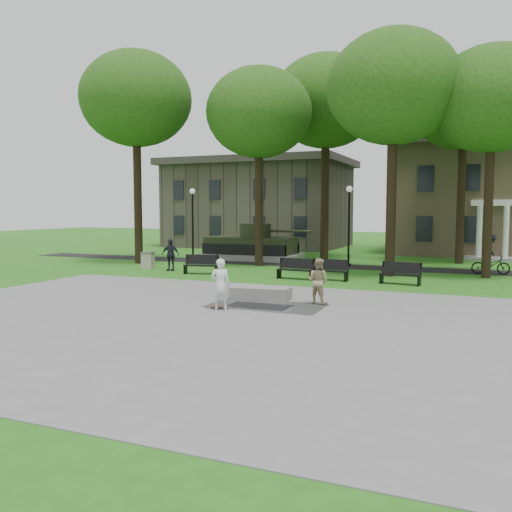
{
  "coord_description": "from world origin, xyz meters",
  "views": [
    {
      "loc": [
        7.74,
        -19.28,
        3.4
      ],
      "look_at": [
        -1.05,
        1.78,
        1.4
      ],
      "focal_mm": 38.0,
      "sensor_mm": 36.0,
      "label": 1
    }
  ],
  "objects": [
    {
      "name": "lamp_mid",
      "position": [
        0.5,
        12.3,
        2.79
      ],
      "size": [
        0.36,
        0.36,
        4.73
      ],
      "color": "black",
      "rests_on": "ground"
    },
    {
      "name": "skateboard",
      "position": [
        -0.47,
        -3.01,
        0.06
      ],
      "size": [
        0.8,
        0.37,
        0.07
      ],
      "primitive_type": "cube",
      "rotation": [
        0.0,
        0.0,
        0.22
      ],
      "color": "brown",
      "rests_on": "plaza"
    },
    {
      "name": "building_left",
      "position": [
        -11.0,
        26.5,
        3.6
      ],
      "size": [
        15.0,
        10.0,
        7.2
      ],
      "primitive_type": "cube",
      "color": "#4C443D",
      "rests_on": "ground"
    },
    {
      "name": "pedestrian_walker",
      "position": [
        -7.99,
        6.2,
        0.88
      ],
      "size": [
        1.08,
        0.55,
        1.76
      ],
      "primitive_type": "imported",
      "rotation": [
        0.0,
        0.0,
        0.12
      ],
      "color": "#20202B",
      "rests_on": "ground"
    },
    {
      "name": "plaza",
      "position": [
        0.0,
        -5.0,
        0.01
      ],
      "size": [
        22.0,
        16.0,
        0.02
      ],
      "primitive_type": "cube",
      "color": "gray",
      "rests_on": "ground"
    },
    {
      "name": "tree_0",
      "position": [
        -12.0,
        9.0,
        10.03
      ],
      "size": [
        6.8,
        6.8,
        12.97
      ],
      "color": "black",
      "rests_on": "ground"
    },
    {
      "name": "park_bench_0",
      "position": [
        -5.68,
        5.52,
        0.52
      ],
      "size": [
        1.85,
        0.82,
        1.0
      ],
      "rotation": [
        0.0,
        0.0,
        0.17
      ],
      "color": "black",
      "rests_on": "ground"
    },
    {
      "name": "tree_4",
      "position": [
        -2.0,
        16.0,
        10.39
      ],
      "size": [
        7.2,
        7.2,
        13.5
      ],
      "color": "black",
      "rests_on": "ground"
    },
    {
      "name": "concrete_block",
      "position": [
        0.17,
        -0.66,
        0.24
      ],
      "size": [
        2.29,
        1.22,
        0.45
      ],
      "primitive_type": "cube",
      "rotation": [
        0.0,
        0.0,
        0.1
      ],
      "color": "gray",
      "rests_on": "plaza"
    },
    {
      "name": "park_bench_2",
      "position": [
        1.13,
        5.69,
        0.52
      ],
      "size": [
        1.84,
        0.71,
        1.0
      ],
      "rotation": [
        0.0,
        0.0,
        -0.1
      ],
      "color": "black",
      "rests_on": "ground"
    },
    {
      "name": "tree_1",
      "position": [
        -4.5,
        10.5,
        8.95
      ],
      "size": [
        6.2,
        6.2,
        11.63
      ],
      "color": "black",
      "rests_on": "ground"
    },
    {
      "name": "lamp_left",
      "position": [
        -10.0,
        12.3,
        2.79
      ],
      "size": [
        0.36,
        0.36,
        4.73
      ],
      "color": "black",
      "rests_on": "ground"
    },
    {
      "name": "ground",
      "position": [
        0.0,
        0.0,
        0.0
      ],
      "size": [
        120.0,
        120.0,
        0.0
      ],
      "primitive_type": "plane",
      "color": "#265915",
      "rests_on": "ground"
    },
    {
      "name": "tank_monument",
      "position": [
        -6.46,
        14.0,
        0.86
      ],
      "size": [
        7.45,
        3.4,
        2.4
      ],
      "color": "gray",
      "rests_on": "ground"
    },
    {
      "name": "park_bench_3",
      "position": [
        4.43,
        5.54,
        0.52
      ],
      "size": [
        1.85,
        0.78,
        1.0
      ],
      "rotation": [
        0.0,
        0.0,
        -0.14
      ],
      "color": "black",
      "rests_on": "ground"
    },
    {
      "name": "skateboarder",
      "position": [
        -0.22,
        -3.28,
        0.89
      ],
      "size": [
        0.75,
        0.64,
        1.74
      ],
      "primitive_type": "imported",
      "rotation": [
        0.0,
        0.0,
        3.56
      ],
      "color": "white",
      "rests_on": "plaza"
    },
    {
      "name": "friend_watching",
      "position": [
        2.43,
        -0.82,
        0.84
      ],
      "size": [
        0.91,
        0.78,
        1.63
      ],
      "primitive_type": "imported",
      "rotation": [
        0.0,
        0.0,
        2.91
      ],
      "color": "tan",
      "rests_on": "plaza"
    },
    {
      "name": "tree_5",
      "position": [
        6.5,
        16.5,
        9.67
      ],
      "size": [
        6.4,
        6.4,
        12.44
      ],
      "color": "black",
      "rests_on": "ground"
    },
    {
      "name": "tree_2",
      "position": [
        3.5,
        8.5,
        9.32
      ],
      "size": [
        6.6,
        6.6,
        12.16
      ],
      "color": "black",
      "rests_on": "ground"
    },
    {
      "name": "puddle",
      "position": [
        0.67,
        -2.1,
        0.02
      ],
      "size": [
        2.2,
        1.2,
        0.0
      ],
      "primitive_type": "cube",
      "color": "black",
      "rests_on": "plaza"
    },
    {
      "name": "cyclist",
      "position": [
        8.23,
        11.17,
        0.86
      ],
      "size": [
        1.95,
        1.14,
        2.09
      ],
      "rotation": [
        0.0,
        0.0,
        1.71
      ],
      "color": "black",
      "rests_on": "ground"
    },
    {
      "name": "park_bench_1",
      "position": [
        -0.5,
        5.47,
        0.52
      ],
      "size": [
        1.83,
        0.66,
        1.0
      ],
      "rotation": [
        0.0,
        0.0,
        -0.08
      ],
      "color": "black",
      "rests_on": "ground"
    },
    {
      "name": "footpath",
      "position": [
        0.0,
        12.0,
        0.01
      ],
      "size": [
        44.0,
        2.6,
        0.01
      ],
      "primitive_type": "cube",
      "color": "black",
      "rests_on": "ground"
    },
    {
      "name": "trash_bin",
      "position": [
        -9.66,
        6.51,
        0.49
      ],
      "size": [
        0.78,
        0.78,
        0.96
      ],
      "rotation": [
        0.0,
        0.0,
        0.2
      ],
      "color": "#A39986",
      "rests_on": "ground"
    },
    {
      "name": "tree_3",
      "position": [
        8.0,
        9.5,
        8.6
      ],
      "size": [
        6.0,
        6.0,
        11.19
      ],
      "color": "black",
      "rests_on": "ground"
    }
  ]
}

